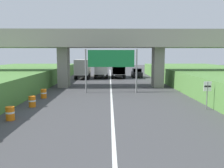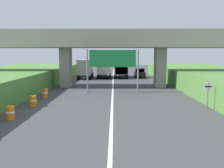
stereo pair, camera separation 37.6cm
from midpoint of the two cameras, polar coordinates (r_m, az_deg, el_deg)
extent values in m
cube|color=white|center=(26.68, 0.54, -2.34)|extent=(0.20, 87.67, 0.01)
cube|color=gray|center=(32.33, 0.54, 9.51)|extent=(40.00, 4.80, 1.10)
cube|color=gray|center=(30.18, 0.55, 11.79)|extent=(40.00, 0.36, 1.10)
cube|color=gray|center=(34.61, 0.54, 11.16)|extent=(40.00, 0.36, 1.10)
cube|color=gray|center=(32.93, -10.43, 3.86)|extent=(1.30, 2.20, 5.21)
cube|color=gray|center=(32.94, 11.50, 3.83)|extent=(1.30, 2.20, 5.21)
cylinder|color=slate|center=(27.48, -5.42, 3.04)|extent=(0.18, 0.18, 4.91)
cylinder|color=slate|center=(27.49, 6.50, 3.03)|extent=(0.18, 0.18, 4.91)
cube|color=#167238|center=(27.28, 0.55, 6.00)|extent=(5.20, 0.12, 1.90)
cube|color=white|center=(27.26, 0.55, 6.00)|extent=(4.89, 0.01, 1.67)
cylinder|color=slate|center=(20.26, 22.01, -2.66)|extent=(0.08, 0.08, 2.20)
cube|color=white|center=(20.14, 22.12, -0.56)|extent=(0.60, 0.03, 0.76)
cube|color=black|center=(20.12, 22.14, -0.56)|extent=(0.50, 0.01, 0.12)
cube|color=black|center=(44.54, -5.90, 2.19)|extent=(1.10, 7.30, 0.36)
cube|color=#B2B5B7|center=(47.04, -5.57, 3.94)|extent=(2.10, 2.10, 2.10)
cube|color=#2D3842|center=(48.04, -5.44, 4.36)|extent=(1.89, 0.06, 0.90)
cube|color=#B7B7B2|center=(43.40, -6.08, 4.02)|extent=(2.30, 5.20, 2.60)
cube|color=gray|center=(40.85, -6.49, 3.84)|extent=(2.21, 0.04, 2.50)
cylinder|color=black|center=(47.24, -6.72, 2.23)|extent=(0.30, 0.96, 0.96)
cylinder|color=black|center=(47.04, -4.37, 2.23)|extent=(0.30, 0.96, 0.96)
cylinder|color=black|center=(42.24, -7.71, 1.66)|extent=(0.30, 0.96, 0.96)
cylinder|color=black|center=(41.99, -4.82, 1.67)|extent=(0.30, 0.96, 0.96)
cylinder|color=black|center=(43.91, -7.40, 1.86)|extent=(0.30, 0.96, 0.96)
cylinder|color=black|center=(43.67, -4.61, 1.87)|extent=(0.30, 0.96, 0.96)
cube|color=black|center=(45.70, 2.35, 2.34)|extent=(1.10, 7.30, 0.36)
cube|color=#236B38|center=(48.22, 2.25, 4.04)|extent=(2.10, 2.10, 2.10)
cube|color=#2D3842|center=(49.22, 2.22, 4.45)|extent=(1.89, 0.06, 0.90)
cube|color=#B7B7B2|center=(44.56, 2.40, 4.13)|extent=(2.30, 5.20, 2.60)
cube|color=gray|center=(41.99, 2.52, 3.96)|extent=(2.21, 0.04, 2.50)
cylinder|color=black|center=(48.29, 1.09, 2.37)|extent=(0.30, 0.96, 0.96)
cylinder|color=black|center=(48.35, 3.40, 2.37)|extent=(0.30, 0.96, 0.96)
cylinder|color=black|center=(43.23, 1.03, 1.84)|extent=(0.30, 0.96, 0.96)
cylinder|color=black|center=(43.30, 3.87, 1.83)|extent=(0.30, 0.96, 0.96)
cylinder|color=black|center=(44.91, 1.01, 2.03)|extent=(0.30, 0.96, 0.96)
cylinder|color=black|center=(44.98, 3.74, 2.02)|extent=(0.30, 0.96, 0.96)
cube|color=black|center=(46.00, -1.57, 2.37)|extent=(1.10, 7.30, 0.36)
cube|color=gold|center=(48.51, -1.46, 4.06)|extent=(2.10, 2.10, 2.10)
cube|color=#2D3842|center=(49.52, -1.42, 4.46)|extent=(1.89, 0.06, 0.90)
cube|color=silver|center=(44.86, -1.62, 4.15)|extent=(2.30, 5.20, 2.60)
cube|color=#A8A8A4|center=(42.28, -1.75, 3.98)|extent=(2.21, 0.04, 2.50)
cylinder|color=black|center=(48.64, -2.60, 2.40)|extent=(0.30, 0.96, 0.96)
cylinder|color=black|center=(48.58, -0.31, 2.40)|extent=(0.30, 0.96, 0.96)
cylinder|color=black|center=(43.60, -3.09, 1.88)|extent=(0.30, 0.96, 0.96)
cylinder|color=black|center=(43.52, -0.27, 1.88)|extent=(0.30, 0.96, 0.96)
cylinder|color=black|center=(45.28, -2.95, 2.06)|extent=(0.30, 0.96, 0.96)
cylinder|color=black|center=(45.20, -0.24, 2.06)|extent=(0.30, 0.96, 0.96)
cube|color=black|center=(46.35, 6.74, 2.41)|extent=(1.76, 4.10, 0.76)
cube|color=black|center=(46.15, 6.77, 3.26)|extent=(1.56, 1.90, 0.64)
cube|color=#2D3842|center=(45.24, 6.89, 3.19)|extent=(1.44, 0.06, 0.54)
cylinder|color=black|center=(47.56, 5.58, 2.08)|extent=(0.22, 0.64, 0.64)
cylinder|color=black|center=(47.73, 7.54, 2.07)|extent=(0.22, 0.64, 0.64)
cylinder|color=black|center=(45.04, 5.87, 1.81)|extent=(0.22, 0.64, 0.64)
cylinder|color=black|center=(45.22, 7.94, 1.80)|extent=(0.22, 0.64, 0.64)
cylinder|color=orange|center=(17.45, -22.22, -6.31)|extent=(0.56, 0.56, 0.90)
cylinder|color=white|center=(17.44, -22.23, -6.08)|extent=(0.57, 0.57, 0.12)
cylinder|color=orange|center=(21.15, -17.57, -3.88)|extent=(0.56, 0.56, 0.90)
cylinder|color=white|center=(21.13, -17.57, -3.68)|extent=(0.57, 0.57, 0.12)
cylinder|color=orange|center=(25.04, -15.03, -2.15)|extent=(0.56, 0.56, 0.90)
cylinder|color=white|center=(25.03, -15.03, -1.99)|extent=(0.57, 0.57, 0.12)
camera|label=1|loc=(0.19, -89.43, 0.07)|focal=38.99mm
camera|label=2|loc=(0.19, 90.57, -0.07)|focal=38.99mm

